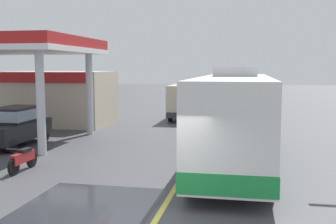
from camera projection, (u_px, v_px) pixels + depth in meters
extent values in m
plane|color=#424247|center=(216.00, 120.00, 28.74)|extent=(120.00, 120.00, 0.00)
cube|color=#D8CC4C|center=(210.00, 131.00, 23.86)|extent=(0.16, 50.00, 0.01)
cube|color=#26282D|center=(76.00, 217.00, 10.10)|extent=(3.52, 5.48, 0.01)
cube|color=white|center=(235.00, 116.00, 15.35)|extent=(2.50, 11.00, 2.90)
cube|color=#1E8C3F|center=(234.00, 145.00, 15.47)|extent=(2.54, 11.04, 0.56)
cube|color=#8C9EAD|center=(228.00, 119.00, 9.98)|extent=(2.30, 0.10, 1.40)
cube|color=#8C9EAD|center=(201.00, 103.00, 15.54)|extent=(0.06, 9.35, 1.10)
cube|color=#8C9EAD|center=(270.00, 104.00, 15.06)|extent=(0.06, 9.35, 1.10)
cube|color=white|center=(228.00, 90.00, 9.92)|extent=(1.75, 0.08, 0.32)
cube|color=#B2B2B7|center=(236.00, 71.00, 16.15)|extent=(1.60, 2.80, 0.36)
cylinder|color=black|center=(191.00, 177.00, 11.90)|extent=(0.30, 1.00, 1.00)
cylinder|color=black|center=(269.00, 181.00, 11.49)|extent=(0.30, 1.00, 1.00)
cylinder|color=black|center=(212.00, 136.00, 18.93)|extent=(0.30, 1.00, 1.00)
cylinder|color=black|center=(261.00, 138.00, 18.51)|extent=(0.30, 1.00, 1.00)
cylinder|color=silver|center=(41.00, 100.00, 17.13)|extent=(0.36, 0.36, 4.60)
cylinder|color=silver|center=(89.00, 92.00, 22.40)|extent=(0.36, 0.36, 4.60)
cube|color=red|center=(0.00, 126.00, 20.63)|extent=(0.70, 0.60, 1.50)
cube|color=beige|center=(56.00, 98.00, 26.58)|extent=(7.00, 4.40, 3.40)
cube|color=#B21E1E|center=(38.00, 78.00, 24.24)|extent=(6.30, 0.10, 0.60)
cube|color=black|center=(14.00, 131.00, 19.19)|extent=(1.70, 4.20, 0.80)
cube|color=black|center=(16.00, 114.00, 19.31)|extent=(1.50, 2.31, 0.70)
cube|color=#8C9EAD|center=(16.00, 114.00, 19.31)|extent=(1.53, 2.35, 0.49)
cylinder|color=black|center=(11.00, 146.00, 17.63)|extent=(0.20, 0.64, 0.64)
cylinder|color=black|center=(18.00, 134.00, 20.84)|extent=(0.20, 0.64, 0.64)
cylinder|color=black|center=(45.00, 135.00, 20.56)|extent=(0.20, 0.64, 0.64)
cube|color=#BFB799|center=(187.00, 99.00, 29.63)|extent=(2.00, 6.00, 2.10)
cube|color=#8C9EAD|center=(187.00, 93.00, 29.59)|extent=(2.04, 5.10, 0.80)
cube|color=#2D2D33|center=(181.00, 116.00, 26.75)|extent=(1.90, 0.16, 0.36)
cylinder|color=black|center=(170.00, 116.00, 27.95)|extent=(0.22, 0.76, 0.76)
cylinder|color=black|center=(196.00, 116.00, 27.62)|extent=(0.22, 0.76, 0.76)
cylinder|color=black|center=(180.00, 110.00, 31.86)|extent=(0.22, 0.76, 0.76)
cylinder|color=black|center=(203.00, 110.00, 31.53)|extent=(0.22, 0.76, 0.76)
cylinder|color=black|center=(14.00, 167.00, 13.99)|extent=(0.10, 0.60, 0.60)
cylinder|color=black|center=(32.00, 159.00, 15.16)|extent=(0.10, 0.60, 0.60)
cube|color=maroon|center=(23.00, 157.00, 14.55)|extent=(0.20, 1.30, 0.36)
cube|color=black|center=(25.00, 150.00, 14.67)|extent=(0.24, 0.60, 0.12)
cylinder|color=#2D2D33|center=(14.00, 149.00, 13.97)|extent=(0.55, 0.04, 0.04)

